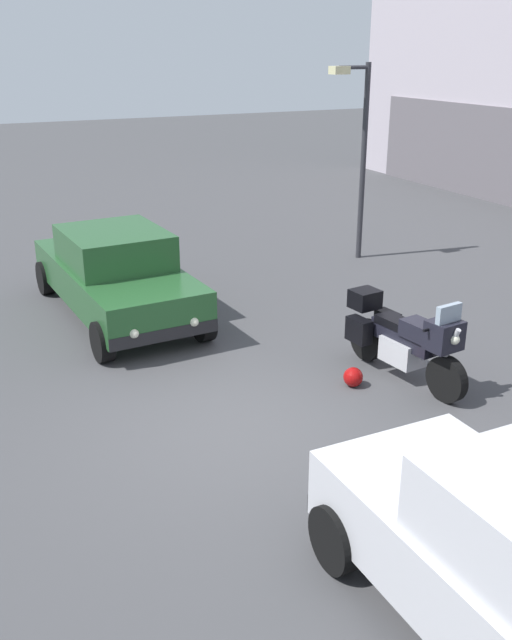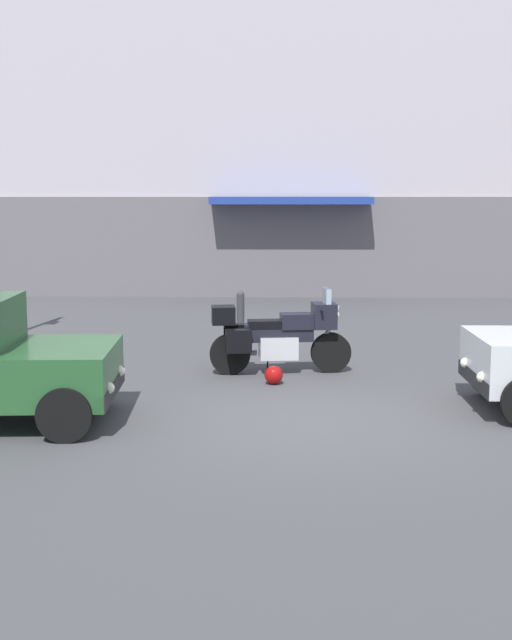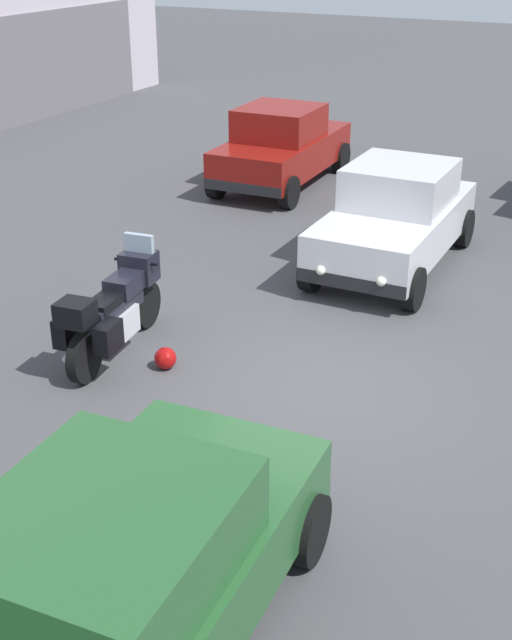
{
  "view_description": "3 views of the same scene",
  "coord_description": "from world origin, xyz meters",
  "px_view_note": "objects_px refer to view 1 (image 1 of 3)",
  "views": [
    {
      "loc": [
        7.09,
        -3.23,
        4.51
      ],
      "look_at": [
        -0.71,
        0.54,
        1.14
      ],
      "focal_mm": 39.77,
      "sensor_mm": 36.0,
      "label": 1
    },
    {
      "loc": [
        -0.4,
        -10.02,
        2.77
      ],
      "look_at": [
        -0.66,
        0.91,
        1.13
      ],
      "focal_mm": 45.73,
      "sensor_mm": 36.0,
      "label": 2
    },
    {
      "loc": [
        -8.17,
        -3.23,
        5.07
      ],
      "look_at": [
        -0.5,
        0.63,
        0.98
      ],
      "focal_mm": 47.47,
      "sensor_mm": 36.0,
      "label": 3
    }
  ],
  "objects_px": {
    "motorcycle": "(404,338)",
    "car_sedan_far": "(116,273)",
    "helmet": "(353,377)",
    "streetlamp_curbside": "(358,141)"
  },
  "relations": [
    {
      "from": "motorcycle",
      "to": "car_sedan_far",
      "type": "height_order",
      "value": "car_sedan_far"
    },
    {
      "from": "helmet",
      "to": "streetlamp_curbside",
      "type": "relative_size",
      "value": 0.07
    },
    {
      "from": "motorcycle",
      "to": "streetlamp_curbside",
      "type": "bearing_deg",
      "value": 146.75
    },
    {
      "from": "streetlamp_curbside",
      "to": "motorcycle",
      "type": "bearing_deg",
      "value": -26.54
    },
    {
      "from": "motorcycle",
      "to": "helmet",
      "type": "relative_size",
      "value": 8.07
    },
    {
      "from": "helmet",
      "to": "streetlamp_curbside",
      "type": "height_order",
      "value": "streetlamp_curbside"
    },
    {
      "from": "motorcycle",
      "to": "helmet",
      "type": "bearing_deg",
      "value": -101.32
    },
    {
      "from": "car_sedan_far",
      "to": "streetlamp_curbside",
      "type": "bearing_deg",
      "value": 99.17
    },
    {
      "from": "motorcycle",
      "to": "streetlamp_curbside",
      "type": "relative_size",
      "value": 0.54
    },
    {
      "from": "car_sedan_far",
      "to": "motorcycle",
      "type": "bearing_deg",
      "value": 31.93
    }
  ]
}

